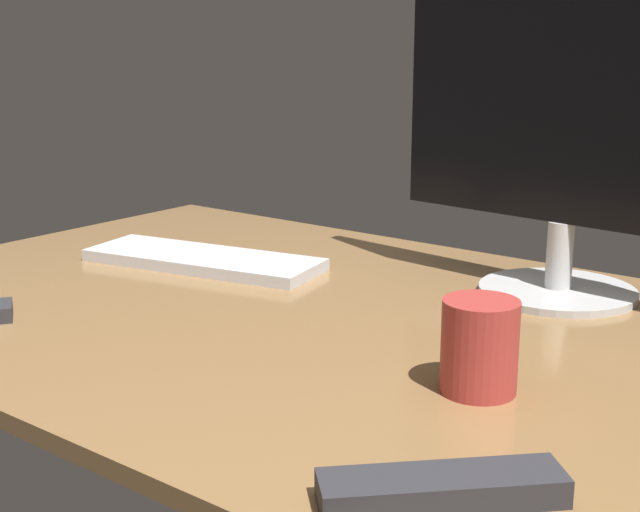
{
  "coord_description": "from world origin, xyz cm",
  "views": [
    {
      "loc": [
        62.32,
        -85.21,
        36.97
      ],
      "look_at": [
        -7.62,
        5.22,
        8.0
      ],
      "focal_mm": 49.91,
      "sensor_mm": 36.0,
      "label": 1
    }
  ],
  "objects_px": {
    "monitor": "(568,129)",
    "coffee_mug": "(479,346)",
    "keyboard": "(203,260)",
    "tv_remote": "(442,488)"
  },
  "relations": [
    {
      "from": "keyboard",
      "to": "tv_remote",
      "type": "xyz_separation_m",
      "value": [
        0.65,
        -0.39,
        0.0
      ]
    },
    {
      "from": "keyboard",
      "to": "tv_remote",
      "type": "height_order",
      "value": "tv_remote"
    },
    {
      "from": "tv_remote",
      "to": "coffee_mug",
      "type": "relative_size",
      "value": 2.0
    },
    {
      "from": "monitor",
      "to": "coffee_mug",
      "type": "bearing_deg",
      "value": -73.59
    },
    {
      "from": "monitor",
      "to": "keyboard",
      "type": "relative_size",
      "value": 1.32
    },
    {
      "from": "monitor",
      "to": "keyboard",
      "type": "distance_m",
      "value": 0.57
    },
    {
      "from": "monitor",
      "to": "tv_remote",
      "type": "distance_m",
      "value": 0.64
    },
    {
      "from": "coffee_mug",
      "to": "monitor",
      "type": "bearing_deg",
      "value": 101.31
    },
    {
      "from": "keyboard",
      "to": "tv_remote",
      "type": "bearing_deg",
      "value": -42.38
    },
    {
      "from": "monitor",
      "to": "tv_remote",
      "type": "relative_size",
      "value": 2.59
    }
  ]
}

